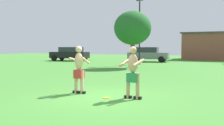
% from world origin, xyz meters
% --- Properties ---
extents(ground_plane, '(80.00, 80.00, 0.00)m').
position_xyz_m(ground_plane, '(0.00, 0.00, 0.00)').
color(ground_plane, '#428433').
extents(player_with_cap, '(0.63, 0.61, 1.75)m').
position_xyz_m(player_with_cap, '(-1.17, 0.28, 0.97)').
color(player_with_cap, black).
rests_on(player_with_cap, ground_plane).
extents(player_in_green, '(0.71, 0.61, 1.72)m').
position_xyz_m(player_in_green, '(0.96, 0.16, 0.91)').
color(player_in_green, black).
rests_on(player_in_green, ground_plane).
extents(frisbee, '(0.24, 0.24, 0.03)m').
position_xyz_m(frisbee, '(0.14, -0.13, 0.01)').
color(frisbee, yellow).
rests_on(frisbee, ground_plane).
extents(car_gray_mid_lot, '(4.48, 2.44, 1.58)m').
position_xyz_m(car_gray_mid_lot, '(-4.61, 19.87, 0.82)').
color(car_gray_mid_lot, slate).
rests_on(car_gray_mid_lot, ground_plane).
extents(car_black_far_end, '(4.47, 2.40, 1.58)m').
position_xyz_m(car_black_far_end, '(-13.30, 17.81, 0.82)').
color(car_black_far_end, black).
rests_on(car_black_far_end, ground_plane).
extents(lamp_post, '(0.60, 0.24, 6.03)m').
position_xyz_m(lamp_post, '(-4.05, 15.37, 3.67)').
color(lamp_post, black).
rests_on(lamp_post, ground_plane).
extents(tree_right_field, '(2.95, 2.95, 4.49)m').
position_xyz_m(tree_right_field, '(-3.43, 11.90, 3.12)').
color(tree_right_field, brown).
rests_on(tree_right_field, ground_plane).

